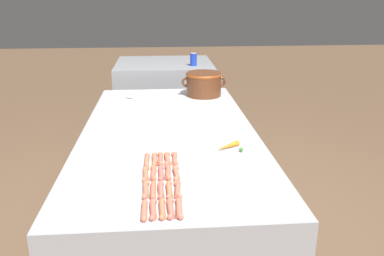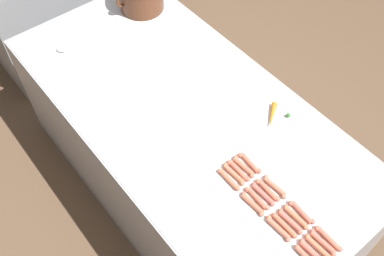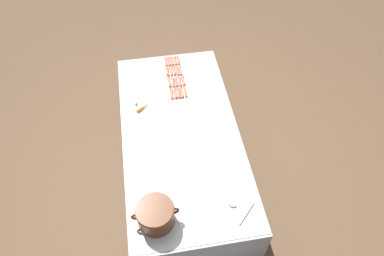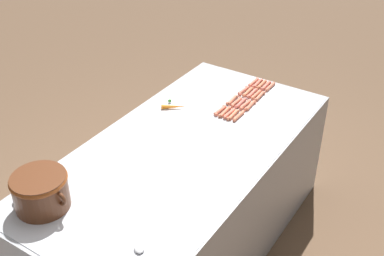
# 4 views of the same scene
# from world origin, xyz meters

# --- Properties ---
(ground_plane) EXTENTS (20.00, 20.00, 0.00)m
(ground_plane) POSITION_xyz_m (0.00, 0.00, 0.00)
(ground_plane) COLOR brown
(griddle_counter) EXTENTS (1.06, 2.17, 0.82)m
(griddle_counter) POSITION_xyz_m (0.00, 0.00, 0.41)
(griddle_counter) COLOR #9EA0A5
(griddle_counter) RESTS_ON ground_plane
(hot_dog_1) EXTENTS (0.03, 0.15, 0.02)m
(hot_dog_1) POSITION_xyz_m (-0.12, -0.81, 0.84)
(hot_dog_1) COLOR #CC6F53
(hot_dog_1) RESTS_ON griddle_counter
(hot_dog_2) EXTENTS (0.03, 0.15, 0.02)m
(hot_dog_2) POSITION_xyz_m (-0.12, -0.65, 0.84)
(hot_dog_2) COLOR #D86D4F
(hot_dog_2) RESTS_ON griddle_counter
(hot_dog_3) EXTENTS (0.03, 0.15, 0.02)m
(hot_dog_3) POSITION_xyz_m (-0.12, -0.49, 0.84)
(hot_dog_3) COLOR #D36E4E
(hot_dog_3) RESTS_ON griddle_counter
(hot_dog_4) EXTENTS (0.03, 0.15, 0.02)m
(hot_dog_4) POSITION_xyz_m (-0.09, -0.97, 0.84)
(hot_dog_4) COLOR #D86955
(hot_dog_4) RESTS_ON griddle_counter
(hot_dog_5) EXTENTS (0.02, 0.15, 0.02)m
(hot_dog_5) POSITION_xyz_m (-0.09, -0.81, 0.84)
(hot_dog_5) COLOR #CD6D4D
(hot_dog_5) RESTS_ON griddle_counter
(hot_dog_6) EXTENTS (0.03, 0.15, 0.02)m
(hot_dog_6) POSITION_xyz_m (-0.09, -0.64, 0.84)
(hot_dog_6) COLOR #CB6A50
(hot_dog_6) RESTS_ON griddle_counter
(hot_dog_7) EXTENTS (0.03, 0.15, 0.02)m
(hot_dog_7) POSITION_xyz_m (-0.08, -0.48, 0.84)
(hot_dog_7) COLOR #CD7250
(hot_dog_7) RESTS_ON griddle_counter
(hot_dog_8) EXTENTS (0.03, 0.15, 0.02)m
(hot_dog_8) POSITION_xyz_m (-0.05, -0.97, 0.84)
(hot_dog_8) COLOR #CC714E
(hot_dog_8) RESTS_ON griddle_counter
(hot_dog_9) EXTENTS (0.03, 0.15, 0.02)m
(hot_dog_9) POSITION_xyz_m (-0.05, -0.81, 0.84)
(hot_dog_9) COLOR #D46855
(hot_dog_9) RESTS_ON griddle_counter
(hot_dog_10) EXTENTS (0.03, 0.15, 0.02)m
(hot_dog_10) POSITION_xyz_m (-0.05, -0.64, 0.84)
(hot_dog_10) COLOR #CA6455
(hot_dog_10) RESTS_ON griddle_counter
(hot_dog_11) EXTENTS (0.03, 0.15, 0.02)m
(hot_dog_11) POSITION_xyz_m (-0.05, -0.48, 0.84)
(hot_dog_11) COLOR #D66851
(hot_dog_11) RESTS_ON griddle_counter
(hot_dog_12) EXTENTS (0.03, 0.15, 0.02)m
(hot_dog_12) POSITION_xyz_m (-0.02, -0.97, 0.84)
(hot_dog_12) COLOR #D76B55
(hot_dog_12) RESTS_ON griddle_counter
(hot_dog_13) EXTENTS (0.03, 0.15, 0.02)m
(hot_dog_13) POSITION_xyz_m (-0.02, -0.82, 0.84)
(hot_dog_13) COLOR #D0724E
(hot_dog_13) RESTS_ON griddle_counter
(hot_dog_14) EXTENTS (0.03, 0.15, 0.02)m
(hot_dog_14) POSITION_xyz_m (-0.02, -0.64, 0.84)
(hot_dog_14) COLOR #CE6A4E
(hot_dog_14) RESTS_ON griddle_counter
(hot_dog_15) EXTENTS (0.03, 0.15, 0.02)m
(hot_dog_15) POSITION_xyz_m (-0.02, -0.48, 0.84)
(hot_dog_15) COLOR #D06E4F
(hot_dog_15) RESTS_ON griddle_counter
(hot_dog_16) EXTENTS (0.03, 0.15, 0.02)m
(hot_dog_16) POSITION_xyz_m (0.01, -0.97, 0.84)
(hot_dog_16) COLOR #D86D55
(hot_dog_16) RESTS_ON griddle_counter
(hot_dog_17) EXTENTS (0.03, 0.15, 0.02)m
(hot_dog_17) POSITION_xyz_m (0.02, -0.82, 0.84)
(hot_dog_17) COLOR #D36954
(hot_dog_17) RESTS_ON griddle_counter
(hot_dog_18) EXTENTS (0.03, 0.15, 0.02)m
(hot_dog_18) POSITION_xyz_m (0.02, -0.65, 0.84)
(hot_dog_18) COLOR #C97256
(hot_dog_18) RESTS_ON griddle_counter
(hot_dog_19) EXTENTS (0.03, 0.15, 0.02)m
(hot_dog_19) POSITION_xyz_m (0.02, -0.48, 0.84)
(hot_dog_19) COLOR #D6694F
(hot_dog_19) RESTS_ON griddle_counter
(serving_spoon) EXTENTS (0.22, 0.22, 0.02)m
(serving_spoon) POSITION_xyz_m (-0.32, 0.82, 0.83)
(serving_spoon) COLOR #B7B7BC
(serving_spoon) RESTS_ON griddle_counter
(carrot) EXTENTS (0.16, 0.12, 0.03)m
(carrot) POSITION_xyz_m (0.31, -0.35, 0.84)
(carrot) COLOR orange
(carrot) RESTS_ON griddle_counter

